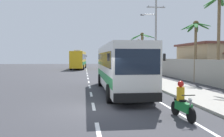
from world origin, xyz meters
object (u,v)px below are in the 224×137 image
Objects in this scene: coach_bus_far_lane at (78,59)px; utility_pole_mid at (155,34)px; palm_second at (139,49)px; coach_bus_foreground at (120,66)px; motorcycle_beside_bus at (128,74)px; motorcycle_trailing at (182,103)px; palm_nearest at (142,45)px; palm_farthest at (219,19)px; palm_fourth at (196,36)px.

utility_pole_mid is (10.34, -20.73, 3.50)m from coach_bus_far_lane.
utility_pole_mid reaches higher than palm_second.
palm_second is at bearing 74.98° from coach_bus_foreground.
motorcycle_beside_bus is 7.49m from utility_pole_mid.
motorcycle_trailing is 22.59m from utility_pole_mid.
utility_pole_mid reaches higher than palm_nearest.
coach_bus_far_lane is at bearing 110.65° from palm_farthest.
coach_bus_far_lane is at bearing 96.19° from coach_bus_foreground.
palm_nearest is at bearing 71.87° from coach_bus_foreground.
utility_pole_mid is at bearing -86.10° from palm_nearest.
palm_fourth is (8.48, 5.72, 2.76)m from coach_bus_foreground.
coach_bus_foreground is at bearing -145.97° from palm_fourth.
utility_pole_mid is (4.30, 3.72, 4.88)m from motorcycle_beside_bus.
coach_bus_foreground is 6.31× the size of motorcycle_trailing.
palm_second reaches higher than motorcycle_beside_bus.
palm_nearest is 1.02× the size of palm_fourth.
motorcycle_trailing is 0.32× the size of palm_fourth.
palm_nearest is at bearing -56.47° from coach_bus_far_lane.
palm_fourth is at bearing 34.03° from coach_bus_foreground.
motorcycle_trailing is 42.40m from palm_second.
motorcycle_beside_bus is 8.30m from palm_fourth.
motorcycle_beside_bus is 0.25× the size of palm_farthest.
palm_fourth is (7.05, 13.75, 4.00)m from motorcycle_trailing.
palm_fourth is at bearing -32.79° from motorcycle_beside_bus.
utility_pole_mid is 1.66× the size of palm_second.
coach_bus_far_lane is at bearing 103.89° from motorcycle_beside_bus.
motorcycle_trailing is 27.81m from palm_nearest.
motorcycle_trailing is at bearing -100.33° from palm_second.
coach_bus_far_lane is 1.91× the size of palm_nearest.
palm_fourth reaches higher than coach_bus_foreground.
palm_nearest is 0.81× the size of palm_farthest.
palm_nearest is at bearing 67.50° from motorcycle_beside_bus.
palm_second is 31.95m from palm_farthest.
motorcycle_trailing is 13.02m from palm_farthest.
palm_farthest is at bearing 10.72° from coach_bus_foreground.
motorcycle_beside_bus is at bearing 147.21° from palm_fourth.
palm_farthest reaches higher than palm_fourth.
palm_nearest is at bearing 93.90° from utility_pole_mid.
palm_nearest is at bearing 97.47° from palm_farthest.
palm_nearest is (-0.39, 5.71, -1.19)m from utility_pole_mid.
palm_nearest is (6.26, 19.10, 2.47)m from coach_bus_foreground.
palm_second reaches higher than motorcycle_trailing.
utility_pole_mid is at bearing 103.42° from palm_fourth.
utility_pole_mid is 1.34× the size of palm_farthest.
motorcycle_trailing is (1.42, -8.03, -1.25)m from coach_bus_foreground.
motorcycle_trailing is at bearing -83.07° from coach_bus_far_lane.
palm_nearest is at bearing 99.42° from palm_fourth.
palm_nearest reaches higher than motorcycle_beside_bus.
utility_pole_mid is (6.65, 13.40, 3.66)m from coach_bus_foreground.
motorcycle_beside_bus is 0.32× the size of palm_fourth.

